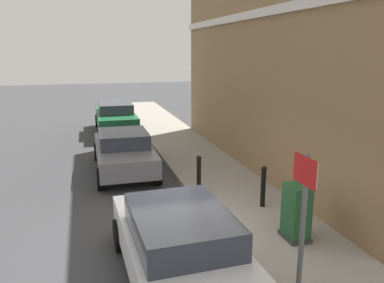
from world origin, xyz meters
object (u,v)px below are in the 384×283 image
utility_cabinet (296,214)px  bollard_near_cabinet (263,185)px  car_white (180,247)px  car_green (116,117)px  bollard_far_kerb (199,173)px  car_grey (124,151)px  street_sign (304,205)px

utility_cabinet → bollard_near_cabinet: bearing=86.6°
car_white → utility_cabinet: car_white is taller
car_green → bollard_near_cabinet: 10.81m
utility_cabinet → bollard_far_kerb: bearing=110.8°
car_green → car_grey: bearing=177.9°
car_green → car_white: bearing=-179.9°
car_green → utility_cabinet: bearing=-167.7°
bollard_far_kerb → bollard_near_cabinet: bearing=-46.7°
utility_cabinet → bollard_far_kerb: (-1.15, 3.02, 0.02)m
car_white → utility_cabinet: size_ratio=3.67×
car_white → car_green: (0.05, 12.90, 0.03)m
car_white → street_sign: 2.14m
bollard_near_cabinet → car_grey: bearing=124.8°
car_grey → bollard_far_kerb: 3.36m
car_grey → utility_cabinet: 6.57m
bollard_near_cabinet → street_sign: bearing=-106.9°
car_grey → car_green: car_green is taller
car_white → bollard_near_cabinet: 3.65m
car_grey → bollard_near_cabinet: car_grey is taller
car_grey → bollard_near_cabinet: 5.15m
utility_cabinet → street_sign: (-0.91, -1.63, 0.98)m
street_sign → car_green: bearing=96.8°
utility_cabinet → bollard_near_cabinet: (0.10, 1.70, 0.02)m
car_white → bollard_far_kerb: bearing=-23.1°
bollard_near_cabinet → bollard_far_kerb: size_ratio=1.00×
car_white → street_sign: bearing=-119.5°
car_grey → car_green: bearing=-2.0°
car_white → street_sign: (1.70, -0.90, 0.92)m
car_white → bollard_near_cabinet: (2.72, 2.43, -0.04)m
car_green → bollard_far_kerb: bearing=-170.8°
car_white → utility_cabinet: bearing=-76.0°
car_grey → utility_cabinet: car_grey is taller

